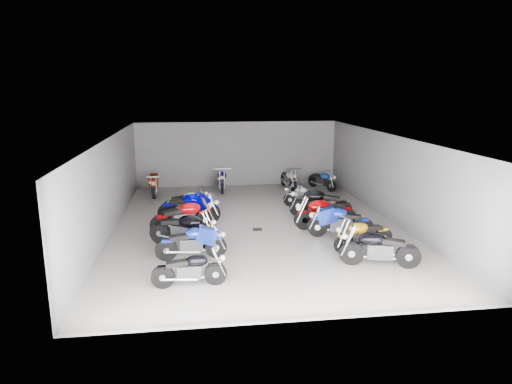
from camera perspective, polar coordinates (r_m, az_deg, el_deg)
ground at (r=16.52m, az=-0.06°, el=-4.19°), size 14.00×14.00×0.00m
wall_back at (r=22.98m, az=-2.37°, el=4.78°), size 10.00×0.10×3.20m
wall_left at (r=16.25m, az=-17.81°, el=0.71°), size 0.10×14.00×3.20m
wall_right at (r=17.49m, az=16.41°, el=1.65°), size 0.10×14.00×3.20m
ceiling at (r=15.87m, az=-0.06°, el=6.99°), size 10.00×14.00×0.04m
drain_grate at (r=16.05m, az=0.18°, el=-4.69°), size 0.32×0.32×0.01m
motorcycle_left_a at (r=11.63m, az=-8.23°, el=-9.52°), size 1.89×0.37×0.83m
motorcycle_left_b at (r=13.38m, az=-7.98°, el=-6.27°), size 2.07×0.42×0.91m
motorcycle_left_c at (r=14.43m, az=-8.97°, el=-4.64°), size 2.16×1.07×1.01m
motorcycle_left_d at (r=15.82m, az=-9.02°, el=-3.08°), size 2.20×0.89×1.00m
motorcycle_left_e at (r=16.92m, az=-8.28°, el=-1.95°), size 2.31×0.63×1.02m
motorcycle_left_f at (r=18.26m, az=-8.67°, el=-1.19°), size 1.84×0.69×0.83m
motorcycle_right_a at (r=13.15m, az=15.12°, el=-6.80°), size 2.16×0.79×0.97m
motorcycle_right_b at (r=14.27m, az=13.26°, el=-5.26°), size 2.03×0.71×0.91m
motorcycle_right_c at (r=15.35m, az=10.44°, el=-3.71°), size 2.17×0.67×0.96m
motorcycle_right_d at (r=16.26m, az=8.56°, el=-2.61°), size 2.29×0.51×1.01m
motorcycle_right_e at (r=17.49m, az=7.98°, el=-1.41°), size 2.31×0.89×1.05m
motorcycle_right_f at (r=18.93m, az=6.24°, el=-0.58°), size 1.81×0.91×0.85m
motorcycle_back_a at (r=21.50m, az=-12.59°, el=1.02°), size 0.45×2.23×0.98m
motorcycle_back_c at (r=21.96m, az=-4.27°, el=1.52°), size 0.46×2.19×0.96m
motorcycle_back_e at (r=22.36m, az=4.13°, el=1.64°), size 0.48×2.05×0.90m
motorcycle_back_f at (r=22.41m, az=8.30°, el=1.50°), size 0.94×1.82×0.86m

